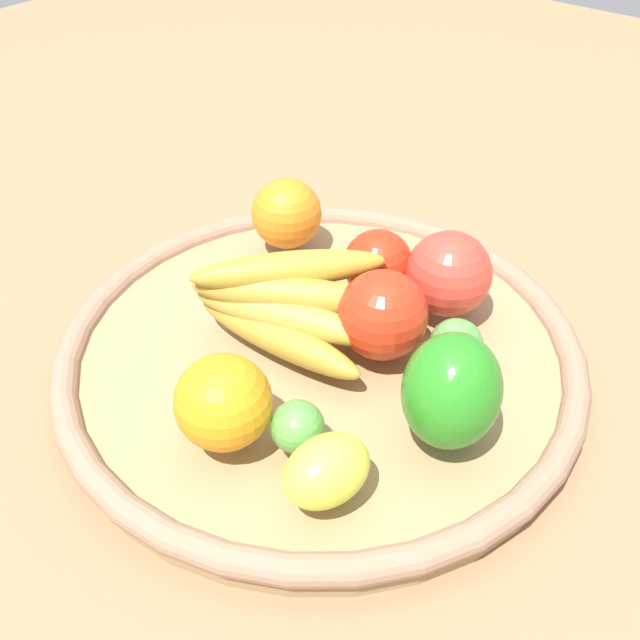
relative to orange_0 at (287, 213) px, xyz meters
name	(u,v)px	position (x,y,z in m)	size (l,w,h in m)	color
ground_plane	(320,369)	(-0.10, -0.12, -0.07)	(2.40, 2.40, 0.00)	#926A48
basket	(320,353)	(-0.10, -0.12, -0.05)	(0.47, 0.47, 0.04)	#977B52
orange_0	(287,213)	(0.00, 0.00, 0.00)	(0.07, 0.07, 0.07)	orange
apple_0	(383,315)	(-0.07, -0.17, 0.00)	(0.08, 0.08, 0.08)	red
banana_bunch	(284,304)	(-0.11, -0.10, 0.00)	(0.15, 0.17, 0.07)	#B18A2E
apple_2	(449,274)	(0.01, -0.18, 0.00)	(0.08, 0.08, 0.08)	red
bell_pepper	(451,391)	(-0.12, -0.27, 0.01)	(0.08, 0.07, 0.09)	#27831F
lemon_0	(327,471)	(-0.22, -0.23, -0.01)	(0.07, 0.05, 0.05)	#E2E241
lime_0	(298,427)	(-0.20, -0.19, -0.02)	(0.04, 0.04, 0.04)	#539840
lime_1	(456,345)	(-0.05, -0.23, -0.01)	(0.04, 0.04, 0.04)	#559A45
orange_1	(223,402)	(-0.23, -0.14, 0.00)	(0.07, 0.07, 0.07)	orange
apple_1	(378,264)	(-0.01, -0.12, 0.00)	(0.07, 0.07, 0.07)	red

